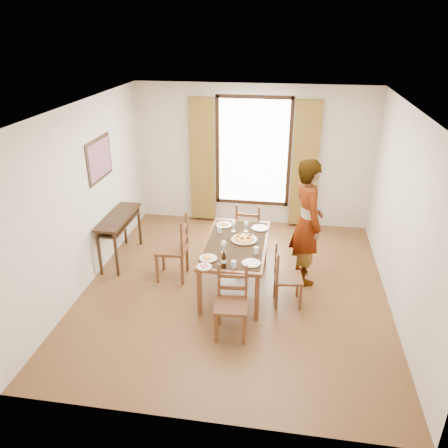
# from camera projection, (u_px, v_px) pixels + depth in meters

# --- Properties ---
(ground) EXTENTS (5.00, 5.00, 0.00)m
(ground) POSITION_uv_depth(u_px,v_px,m) (235.00, 287.00, 6.68)
(ground) COLOR #4F3218
(ground) RESTS_ON ground
(room_shell) EXTENTS (4.60, 5.10, 2.74)m
(room_shell) POSITION_uv_depth(u_px,v_px,m) (237.00, 190.00, 6.14)
(room_shell) COLOR beige
(room_shell) RESTS_ON ground
(console_table) EXTENTS (0.38, 1.20, 0.80)m
(console_table) POSITION_uv_depth(u_px,v_px,m) (119.00, 222.00, 7.21)
(console_table) COLOR black
(console_table) RESTS_ON ground
(dining_table) EXTENTS (0.90, 1.66, 0.76)m
(dining_table) POSITION_uv_depth(u_px,v_px,m) (236.00, 247.00, 6.42)
(dining_table) COLOR brown
(dining_table) RESTS_ON ground
(chair_west) EXTENTS (0.48, 0.48, 1.04)m
(chair_west) POSITION_uv_depth(u_px,v_px,m) (174.00, 250.00, 6.76)
(chair_west) COLOR brown
(chair_west) RESTS_ON ground
(chair_north) EXTENTS (0.45, 0.45, 0.98)m
(chair_north) POSITION_uv_depth(u_px,v_px,m) (249.00, 230.00, 7.46)
(chair_north) COLOR brown
(chair_north) RESTS_ON ground
(chair_south) EXTENTS (0.43, 0.43, 0.93)m
(chair_south) POSITION_uv_depth(u_px,v_px,m) (231.00, 305.00, 5.54)
(chair_south) COLOR brown
(chair_south) RESTS_ON ground
(chair_east) EXTENTS (0.43, 0.43, 0.87)m
(chair_east) POSITION_uv_depth(u_px,v_px,m) (286.00, 278.00, 6.15)
(chair_east) COLOR brown
(chair_east) RESTS_ON ground
(man) EXTENTS (0.99, 0.88, 1.95)m
(man) POSITION_uv_depth(u_px,v_px,m) (307.00, 222.00, 6.51)
(man) COLOR gray
(man) RESTS_ON ground
(plate_sw) EXTENTS (0.27, 0.27, 0.05)m
(plate_sw) POSITION_uv_depth(u_px,v_px,m) (208.00, 257.00, 5.93)
(plate_sw) COLOR silver
(plate_sw) RESTS_ON dining_table
(plate_se) EXTENTS (0.27, 0.27, 0.05)m
(plate_se) POSITION_uv_depth(u_px,v_px,m) (251.00, 262.00, 5.81)
(plate_se) COLOR silver
(plate_se) RESTS_ON dining_table
(plate_nw) EXTENTS (0.27, 0.27, 0.05)m
(plate_nw) POSITION_uv_depth(u_px,v_px,m) (224.00, 224.00, 6.91)
(plate_nw) COLOR silver
(plate_nw) RESTS_ON dining_table
(plate_ne) EXTENTS (0.27, 0.27, 0.05)m
(plate_ne) POSITION_uv_depth(u_px,v_px,m) (260.00, 227.00, 6.81)
(plate_ne) COLOR silver
(plate_ne) RESTS_ON dining_table
(pasta_platter) EXTENTS (0.40, 0.40, 0.10)m
(pasta_platter) POSITION_uv_depth(u_px,v_px,m) (244.00, 237.00, 6.43)
(pasta_platter) COLOR orange
(pasta_platter) RESTS_ON dining_table
(caprese_plate) EXTENTS (0.20, 0.20, 0.04)m
(caprese_plate) POSITION_uv_depth(u_px,v_px,m) (204.00, 266.00, 5.74)
(caprese_plate) COLOR silver
(caprese_plate) RESTS_ON dining_table
(wine_glass_a) EXTENTS (0.08, 0.08, 0.18)m
(wine_glass_a) POSITION_uv_depth(u_px,v_px,m) (224.00, 246.00, 6.08)
(wine_glass_a) COLOR white
(wine_glass_a) RESTS_ON dining_table
(wine_glass_b) EXTENTS (0.08, 0.08, 0.18)m
(wine_glass_b) POSITION_uv_depth(u_px,v_px,m) (246.00, 226.00, 6.68)
(wine_glass_b) COLOR white
(wine_glass_b) RESTS_ON dining_table
(wine_glass_c) EXTENTS (0.08, 0.08, 0.18)m
(wine_glass_c) POSITION_uv_depth(u_px,v_px,m) (233.00, 226.00, 6.69)
(wine_glass_c) COLOR white
(wine_glass_c) RESTS_ON dining_table
(tumbler_a) EXTENTS (0.07, 0.07, 0.10)m
(tumbler_a) POSITION_uv_depth(u_px,v_px,m) (256.00, 250.00, 6.07)
(tumbler_a) COLOR silver
(tumbler_a) RESTS_ON dining_table
(tumbler_b) EXTENTS (0.07, 0.07, 0.10)m
(tumbler_b) POSITION_uv_depth(u_px,v_px,m) (219.00, 230.00, 6.67)
(tumbler_b) COLOR silver
(tumbler_b) RESTS_ON dining_table
(tumbler_c) EXTENTS (0.07, 0.07, 0.10)m
(tumbler_c) POSITION_uv_depth(u_px,v_px,m) (234.00, 264.00, 5.71)
(tumbler_c) COLOR silver
(tumbler_c) RESTS_ON dining_table
(wine_bottle) EXTENTS (0.07, 0.07, 0.25)m
(wine_bottle) POSITION_uv_depth(u_px,v_px,m) (224.00, 259.00, 5.69)
(wine_bottle) COLOR black
(wine_bottle) RESTS_ON dining_table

